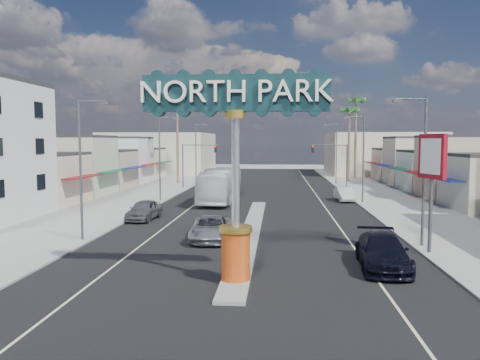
% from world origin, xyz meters
% --- Properties ---
extents(ground, '(160.00, 160.00, 0.00)m').
position_xyz_m(ground, '(0.00, 30.00, 0.00)').
color(ground, gray).
rests_on(ground, ground).
extents(road, '(20.00, 120.00, 0.01)m').
position_xyz_m(road, '(0.00, 30.00, 0.01)').
color(road, black).
rests_on(road, ground).
extents(median_island, '(1.30, 30.00, 0.16)m').
position_xyz_m(median_island, '(0.00, 14.00, 0.08)').
color(median_island, gray).
rests_on(median_island, ground).
extents(sidewalk_left, '(8.00, 120.00, 0.12)m').
position_xyz_m(sidewalk_left, '(-14.00, 30.00, 0.06)').
color(sidewalk_left, gray).
rests_on(sidewalk_left, ground).
extents(sidewalk_right, '(8.00, 120.00, 0.12)m').
position_xyz_m(sidewalk_right, '(14.00, 30.00, 0.06)').
color(sidewalk_right, gray).
rests_on(sidewalk_right, ground).
extents(storefront_row_left, '(12.00, 42.00, 6.00)m').
position_xyz_m(storefront_row_left, '(-24.00, 43.00, 3.00)').
color(storefront_row_left, beige).
rests_on(storefront_row_left, ground).
extents(storefront_row_right, '(12.00, 42.00, 6.00)m').
position_xyz_m(storefront_row_right, '(24.00, 43.00, 3.00)').
color(storefront_row_right, '#B7B29E').
rests_on(storefront_row_right, ground).
extents(backdrop_far_left, '(20.00, 20.00, 8.00)m').
position_xyz_m(backdrop_far_left, '(-22.00, 75.00, 4.00)').
color(backdrop_far_left, '#B7B29E').
rests_on(backdrop_far_left, ground).
extents(backdrop_far_right, '(20.00, 20.00, 8.00)m').
position_xyz_m(backdrop_far_right, '(22.00, 75.00, 4.00)').
color(backdrop_far_right, beige).
rests_on(backdrop_far_right, ground).
extents(gateway_sign, '(8.20, 1.50, 9.15)m').
position_xyz_m(gateway_sign, '(0.00, 1.98, 5.93)').
color(gateway_sign, red).
rests_on(gateway_sign, median_island).
extents(traffic_signal_left, '(5.09, 0.45, 6.00)m').
position_xyz_m(traffic_signal_left, '(-9.18, 43.99, 4.27)').
color(traffic_signal_left, '#47474C').
rests_on(traffic_signal_left, ground).
extents(traffic_signal_right, '(5.09, 0.45, 6.00)m').
position_xyz_m(traffic_signal_right, '(9.18, 43.99, 4.27)').
color(traffic_signal_right, '#47474C').
rests_on(traffic_signal_right, ground).
extents(streetlight_l_near, '(2.03, 0.22, 9.00)m').
position_xyz_m(streetlight_l_near, '(-10.43, 10.00, 5.07)').
color(streetlight_l_near, '#47474C').
rests_on(streetlight_l_near, ground).
extents(streetlight_l_mid, '(2.03, 0.22, 9.00)m').
position_xyz_m(streetlight_l_mid, '(-10.43, 30.00, 5.07)').
color(streetlight_l_mid, '#47474C').
rests_on(streetlight_l_mid, ground).
extents(streetlight_l_far, '(2.03, 0.22, 9.00)m').
position_xyz_m(streetlight_l_far, '(-10.43, 52.00, 5.07)').
color(streetlight_l_far, '#47474C').
rests_on(streetlight_l_far, ground).
extents(streetlight_r_near, '(2.03, 0.22, 9.00)m').
position_xyz_m(streetlight_r_near, '(10.43, 10.00, 5.07)').
color(streetlight_r_near, '#47474C').
rests_on(streetlight_r_near, ground).
extents(streetlight_r_mid, '(2.03, 0.22, 9.00)m').
position_xyz_m(streetlight_r_mid, '(10.43, 30.00, 5.07)').
color(streetlight_r_mid, '#47474C').
rests_on(streetlight_r_mid, ground).
extents(streetlight_r_far, '(2.03, 0.22, 9.00)m').
position_xyz_m(streetlight_r_far, '(10.43, 52.00, 5.07)').
color(streetlight_r_far, '#47474C').
rests_on(streetlight_r_far, ground).
extents(palm_left_far, '(2.60, 2.60, 13.10)m').
position_xyz_m(palm_left_far, '(-13.00, 50.00, 11.50)').
color(palm_left_far, brown).
rests_on(palm_left_far, ground).
extents(palm_right_mid, '(2.60, 2.60, 12.10)m').
position_xyz_m(palm_right_mid, '(13.00, 56.00, 10.60)').
color(palm_right_mid, brown).
rests_on(palm_right_mid, ground).
extents(palm_right_far, '(2.60, 2.60, 14.10)m').
position_xyz_m(palm_right_far, '(15.00, 62.00, 12.39)').
color(palm_right_far, brown).
rests_on(palm_right_far, ground).
extents(suv_left, '(2.90, 5.65, 1.53)m').
position_xyz_m(suv_left, '(-2.43, 11.10, 0.76)').
color(suv_left, '#A6A6AB').
rests_on(suv_left, ground).
extents(suv_right, '(2.72, 5.91, 1.67)m').
position_xyz_m(suv_right, '(7.18, 5.10, 0.84)').
color(suv_right, black).
rests_on(suv_right, ground).
extents(car_parked_left, '(2.17, 4.89, 1.63)m').
position_xyz_m(car_parked_left, '(-9.00, 18.40, 0.82)').
color(car_parked_left, slate).
rests_on(car_parked_left, ground).
extents(car_parked_right, '(1.87, 4.52, 1.46)m').
position_xyz_m(car_parked_right, '(9.00, 31.86, 0.73)').
color(car_parked_right, silver).
rests_on(car_parked_right, ground).
extents(city_bus, '(3.36, 12.83, 3.55)m').
position_xyz_m(city_bus, '(-4.16, 30.46, 1.78)').
color(city_bus, silver).
rests_on(city_bus, ground).
extents(bank_pylon_sign, '(0.98, 2.06, 6.71)m').
position_xyz_m(bank_pylon_sign, '(10.49, 8.28, 5.19)').
color(bank_pylon_sign, '#47474C').
rests_on(bank_pylon_sign, sidewalk_right).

